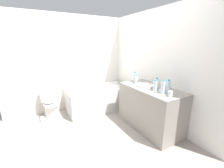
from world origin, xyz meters
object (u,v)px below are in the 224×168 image
Objects in this scene: water_bottle_2 at (135,77)px; toilet_paper_roll at (43,119)px; water_bottle_0 at (155,86)px; bathtub at (98,97)px; soap_dish at (161,91)px; water_bottle_1 at (136,79)px; drinking_glass_0 at (170,94)px; sink_basin at (146,85)px; water_bottle_4 at (156,84)px; toilet at (50,104)px; water_bottle_5 at (163,87)px; water_bottle_3 at (168,87)px; sink_faucet at (153,84)px.

water_bottle_2 reaches higher than toilet_paper_roll.
water_bottle_0 is 0.65m from water_bottle_2.
bathtub reaches higher than soap_dish.
water_bottle_1 is 0.88m from drinking_glass_0.
sink_basin is 0.25m from water_bottle_4.
water_bottle_4 is at bearing 87.67° from soap_dish.
water_bottle_0 is 0.88× the size of water_bottle_4.
soap_dish is at bearing -43.37° from water_bottle_0.
sink_basin is at bearing 85.47° from drinking_glass_0.
drinking_glass_0 is (-0.08, -0.39, -0.06)m from water_bottle_4.
drinking_glass_0 is at bearing -91.16° from water_bottle_1.
sink_basin is 3.79× the size of drinking_glass_0.
drinking_glass_0 is at bearing -76.63° from bathtub.
toilet is at bearing 137.82° from water_bottle_4.
water_bottle_0 is at bearing -98.67° from sink_basin.
water_bottle_5 reaches higher than soap_dish.
sink_basin is at bearing 94.09° from water_bottle_3.
sink_faucet is 0.67× the size of water_bottle_5.
bathtub is at bearing 115.53° from water_bottle_1.
water_bottle_1 is at bearing -27.28° from toilet_paper_roll.
toilet_paper_roll is at bearing 140.40° from water_bottle_0.
water_bottle_5 is at bearing -75.08° from bathtub.
bathtub reaches higher than sink_basin.
toilet is 2.38m from soap_dish.
water_bottle_3 is 2.67× the size of drinking_glass_0.
water_bottle_2 is 2.20m from toilet_paper_roll.
drinking_glass_0 is at bearing -111.58° from sink_faucet.
water_bottle_1 is at bearing 130.67° from sink_faucet.
water_bottle_4 is (-0.00, 0.26, -0.01)m from water_bottle_3.
soap_dish is at bearing -71.82° from bathtub.
soap_dish is 2.53m from toilet_paper_roll.
drinking_glass_0 is (0.43, -1.83, 0.58)m from bathtub.
water_bottle_3 is 2.66m from toilet_paper_roll.
sink_faucet reaches higher than sink_basin.
water_bottle_0 is at bearing -91.28° from water_bottle_1.
sink_faucet is 2.48m from toilet_paper_roll.
sink_basin is 1.46× the size of water_bottle_2.
water_bottle_1 reaches higher than soap_dish.
water_bottle_1 is at bearing 95.01° from water_bottle_3.
water_bottle_4 is at bearing 71.27° from water_bottle_5.
water_bottle_1 is 0.11m from water_bottle_2.
sink_basin reaches higher than toilet_paper_roll.
bathtub is at bearing 1.10° from toilet_paper_roll.
sink_faucet is at bearing -60.72° from bathtub.
water_bottle_4 is (1.66, -1.51, 0.60)m from toilet.
sink_faucet is at bearing -30.48° from toilet_paper_roll.
water_bottle_1 is at bearing -111.99° from water_bottle_2.
water_bottle_4 is at bearing 90.14° from water_bottle_3.
drinking_glass_0 is at bearing -124.64° from water_bottle_3.
water_bottle_2 reaches higher than water_bottle_5.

